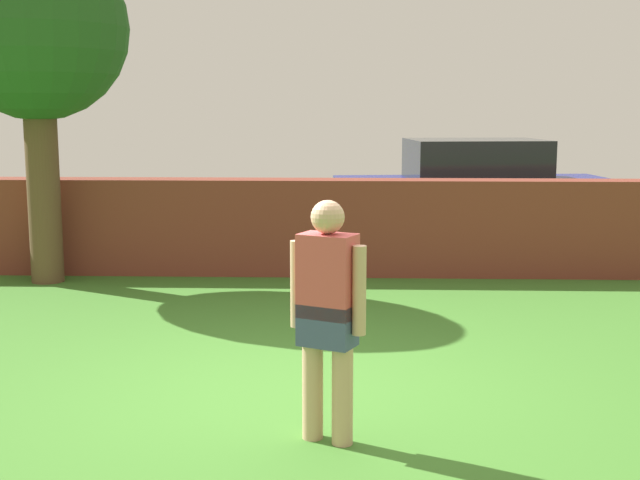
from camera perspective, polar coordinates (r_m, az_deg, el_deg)
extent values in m
plane|color=#3D7528|center=(6.71, -1.59, -10.25)|extent=(40.00, 40.00, 0.00)
cube|color=brown|center=(11.34, -7.64, 0.91)|extent=(12.12, 0.50, 1.27)
cylinder|color=brown|center=(11.17, -18.17, 3.72)|extent=(0.41, 0.41, 2.54)
sphere|color=#23511E|center=(11.17, -18.66, 13.43)|extent=(2.26, 2.26, 2.26)
cylinder|color=tan|center=(5.70, -0.50, -9.25)|extent=(0.14, 0.14, 0.85)
cylinder|color=tan|center=(5.61, 1.53, -9.56)|extent=(0.14, 0.14, 0.85)
cube|color=#3F4C72|center=(5.55, 0.51, -5.73)|extent=(0.42, 0.35, 0.28)
cube|color=#CC4C4C|center=(5.48, 0.51, -2.44)|extent=(0.42, 0.35, 0.55)
sphere|color=tan|center=(5.41, 0.52, 1.56)|extent=(0.22, 0.22, 0.22)
cylinder|color=tan|center=(5.59, -1.56, -2.98)|extent=(0.09, 0.09, 0.58)
cylinder|color=tan|center=(5.40, 2.66, -3.43)|extent=(0.09, 0.09, 0.58)
cube|color=navy|center=(13.19, 10.35, 2.35)|extent=(4.37, 2.18, 0.80)
cube|color=#1E2328|center=(13.13, 10.44, 5.39)|extent=(2.16, 1.72, 0.60)
cylinder|color=black|center=(12.13, 5.09, -0.01)|extent=(0.66, 0.29, 0.64)
cylinder|color=black|center=(13.79, 3.91, 1.09)|extent=(0.66, 0.29, 0.64)
cylinder|color=black|center=(12.87, 17.16, 0.14)|extent=(0.66, 0.29, 0.64)
cylinder|color=black|center=(14.45, 14.69, 1.17)|extent=(0.66, 0.29, 0.64)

